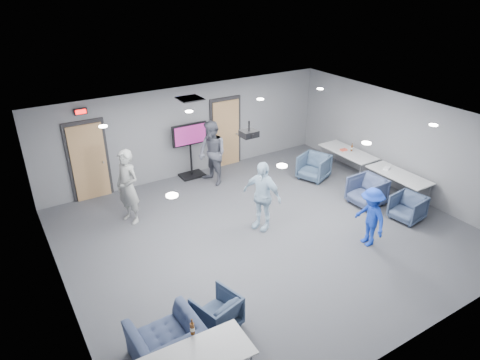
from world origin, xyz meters
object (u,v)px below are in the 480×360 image
table_right_a (348,153)px  bottle_front (192,328)px  person_d (370,217)px  tv_stand (191,147)px  chair_right_c (408,208)px  chair_right_a (314,167)px  person_c (262,196)px  bottle_right (352,148)px  table_right_b (399,176)px  person_b (212,153)px  chair_right_b (367,191)px  projector (249,133)px  chair_front_b (166,341)px  chair_front_a (217,312)px  person_a (128,187)px

table_right_a → bottle_front: size_ratio=6.46×
person_d → tv_stand: (-1.84, 5.33, 0.24)m
chair_right_c → chair_right_a: bearing=-179.2°
person_d → person_c: bearing=-128.0°
person_c → tv_stand: (-0.17, 3.48, 0.08)m
person_c → table_right_a: person_c is taller
bottle_right → chair_right_a: bearing=167.1°
chair_right_c → table_right_b: size_ratio=0.42×
person_b → chair_right_b: person_b is taller
chair_right_b → table_right_b: (0.93, -0.22, 0.30)m
chair_right_c → projector: projector is taller
chair_front_b → table_right_a: bearing=-156.3°
table_right_a → table_right_b: (0.00, -1.90, -0.00)m
projector → chair_right_a: bearing=20.9°
chair_right_b → table_right_b: size_ratio=0.48×
chair_right_c → table_right_a: bearing=159.2°
chair_right_a → tv_stand: tv_stand is taller
chair_front_a → table_right_a: table_right_a is taller
table_right_b → chair_right_c: bearing=143.6°
person_b → table_right_b: bearing=38.9°
chair_front_a → projector: projector is taller
person_b → bottle_front: bearing=-39.7°
bottle_front → bottle_right: bottle_front is taller
person_d → bottle_right: (2.39, 2.99, 0.12)m
chair_right_a → person_b: bearing=-138.2°
person_c → chair_right_a: size_ratio=2.10×
chair_right_a → table_right_a: size_ratio=0.45×
person_a → chair_right_c: 6.91m
person_d → person_b: bearing=-151.7°
table_right_a → projector: (-4.20, -0.97, 1.72)m
chair_front_a → chair_front_b: 1.03m
person_c → chair_right_a: bearing=92.8°
chair_right_a → table_right_b: bearing=4.8°
chair_front_b → chair_right_c: bearing=-175.2°
person_d → tv_stand: bearing=-151.0°
chair_right_b → chair_front_a: size_ratio=1.16×
chair_right_a → tv_stand: 3.70m
table_right_b → bottle_right: size_ratio=7.13×
bottle_right → person_a: bearing=173.1°
chair_right_a → tv_stand: size_ratio=0.50×
person_a → table_right_a: (6.53, -0.78, -0.26)m
person_c → chair_right_c: size_ratio=2.37×
bottle_front → person_c: bearing=41.7°
person_d → bottle_right: size_ratio=5.76×
person_b → tv_stand: person_b is taller
table_right_b → person_d: bearing=116.0°
person_c → bottle_front: 4.29m
person_a → person_b: (2.73, 0.78, -0.00)m
chair_right_b → chair_front_b: size_ratio=0.78×
person_b → table_right_b: size_ratio=1.08×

